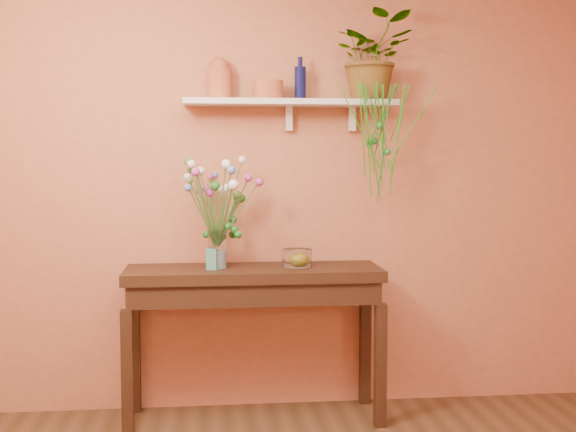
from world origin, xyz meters
TOP-DOWN VIEW (x-y plane):
  - room at (0.00, 0.00)m, footprint 4.04×4.04m
  - sideboard at (-0.19, 1.73)m, footprint 1.53×0.49m
  - wall_shelf at (0.06, 1.87)m, footprint 1.30×0.24m
  - terracotta_jug at (-0.38, 1.90)m, footprint 0.18×0.18m
  - terracotta_pot at (-0.09, 1.85)m, footprint 0.22×0.22m
  - blue_bottle at (0.11, 1.88)m, footprint 0.08×0.08m
  - spider_plant at (0.56, 1.87)m, footprint 0.48×0.42m
  - plant_fronds at (0.57, 1.72)m, footprint 0.60×0.29m
  - glass_vase at (-0.40, 1.74)m, footprint 0.11×0.11m
  - bouquet at (-0.38, 1.72)m, footprint 0.47×0.56m
  - glass_bowl at (0.08, 1.75)m, footprint 0.18×0.18m
  - lemon at (0.09, 1.74)m, footprint 0.09×0.09m
  - carton at (-0.44, 1.69)m, footprint 0.07×0.06m

SIDE VIEW (x-z plane):
  - sideboard at x=-0.19m, z-range 0.33..1.26m
  - lemon at x=0.09m, z-range 0.93..1.02m
  - glass_bowl at x=0.08m, z-range 0.92..1.03m
  - carton at x=-0.44m, z-range 0.93..1.05m
  - glass_vase at x=-0.40m, z-range 0.91..1.14m
  - room at x=0.00m, z-range 0.00..2.70m
  - bouquet at x=-0.38m, z-range 1.11..1.65m
  - plant_fronds at x=0.57m, z-range 1.37..2.08m
  - wall_shelf at x=0.06m, z-range 1.82..2.01m
  - terracotta_pot at x=-0.09m, z-range 1.94..2.05m
  - blue_bottle at x=0.11m, z-range 1.91..2.17m
  - terracotta_jug at x=-0.38m, z-range 1.93..2.18m
  - spider_plant at x=0.56m, z-range 1.94..2.46m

